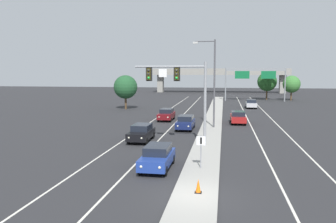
# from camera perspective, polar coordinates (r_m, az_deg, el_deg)

# --- Properties ---
(ground_plane) EXTENTS (260.00, 260.00, 0.00)m
(ground_plane) POSITION_cam_1_polar(r_m,az_deg,el_deg) (18.54, 4.42, -13.94)
(ground_plane) COLOR #28282B
(median_island) EXTENTS (2.40, 110.00, 0.15)m
(median_island) POSITION_cam_1_polar(r_m,az_deg,el_deg) (35.92, 6.85, -3.82)
(median_island) COLOR #9E9B93
(median_island) RESTS_ON ground
(lane_stripe_oncoming_center) EXTENTS (0.14, 100.00, 0.01)m
(lane_stripe_oncoming_center) POSITION_cam_1_polar(r_m,az_deg,el_deg) (43.24, 1.00, -2.12)
(lane_stripe_oncoming_center) COLOR silver
(lane_stripe_oncoming_center) RESTS_ON ground
(lane_stripe_receding_center) EXTENTS (0.14, 100.00, 0.01)m
(lane_stripe_receding_center) POSITION_cam_1_polar(r_m,az_deg,el_deg) (42.94, 13.53, -2.36)
(lane_stripe_receding_center) COLOR silver
(lane_stripe_receding_center) RESTS_ON ground
(edge_stripe_left) EXTENTS (0.14, 100.00, 0.01)m
(edge_stripe_left) POSITION_cam_1_polar(r_m,az_deg,el_deg) (43.83, -3.27, -2.01)
(edge_stripe_left) COLOR silver
(edge_stripe_left) RESTS_ON ground
(edge_stripe_right) EXTENTS (0.14, 100.00, 0.01)m
(edge_stripe_right) POSITION_cam_1_polar(r_m,az_deg,el_deg) (43.31, 17.89, -2.42)
(edge_stripe_right) COLOR silver
(edge_stripe_right) RESTS_ON ground
(overhead_signal_mast) EXTENTS (6.24, 0.44, 7.20)m
(overhead_signal_mast) POSITION_cam_1_polar(r_m,az_deg,el_deg) (29.83, 2.40, 4.21)
(overhead_signal_mast) COLOR gray
(overhead_signal_mast) RESTS_ON median_island
(median_sign_post) EXTENTS (0.60, 0.10, 2.20)m
(median_sign_post) POSITION_cam_1_polar(r_m,az_deg,el_deg) (22.96, 5.45, -5.81)
(median_sign_post) COLOR gray
(median_sign_post) RESTS_ON median_island
(street_lamp_median) EXTENTS (2.58, 0.28, 10.00)m
(street_lamp_median) POSITION_cam_1_polar(r_m,az_deg,el_deg) (39.95, 7.33, 5.46)
(street_lamp_median) COLOR #4C4C51
(street_lamp_median) RESTS_ON median_island
(car_oncoming_blue) EXTENTS (1.85, 4.48, 1.58)m
(car_oncoming_blue) POSITION_cam_1_polar(r_m,az_deg,el_deg) (23.44, -1.75, -7.45)
(car_oncoming_blue) COLOR navy
(car_oncoming_blue) RESTS_ON ground
(car_oncoming_black) EXTENTS (1.85, 4.48, 1.58)m
(car_oncoming_black) POSITION_cam_1_polar(r_m,az_deg,el_deg) (32.76, -4.41, -3.46)
(car_oncoming_black) COLOR black
(car_oncoming_black) RESTS_ON ground
(car_oncoming_navy) EXTENTS (1.87, 4.49, 1.58)m
(car_oncoming_navy) POSITION_cam_1_polar(r_m,az_deg,el_deg) (39.30, 2.92, -1.79)
(car_oncoming_navy) COLOR #141E4C
(car_oncoming_navy) RESTS_ON ground
(car_oncoming_darkred) EXTENTS (1.85, 4.48, 1.58)m
(car_oncoming_darkred) POSITION_cam_1_polar(r_m,az_deg,el_deg) (46.67, -0.26, -0.47)
(car_oncoming_darkred) COLOR #5B0F14
(car_oncoming_darkred) RESTS_ON ground
(car_receding_red) EXTENTS (1.91, 4.50, 1.58)m
(car_receding_red) POSITION_cam_1_polar(r_m,az_deg,el_deg) (44.66, 11.46, -0.92)
(car_receding_red) COLOR maroon
(car_receding_red) RESTS_ON ground
(car_receding_silver) EXTENTS (1.87, 4.49, 1.58)m
(car_receding_silver) POSITION_cam_1_polar(r_m,az_deg,el_deg) (64.49, 13.53, 1.27)
(car_receding_silver) COLOR #B7B7BC
(car_receding_silver) RESTS_ON ground
(traffic_cone_median_nose) EXTENTS (0.36, 0.36, 0.74)m
(traffic_cone_median_nose) POSITION_cam_1_polar(r_m,az_deg,el_deg) (18.67, 5.00, -12.14)
(traffic_cone_median_nose) COLOR black
(traffic_cone_median_nose) RESTS_ON median_island
(highway_sign_gantry) EXTENTS (13.28, 0.42, 7.50)m
(highway_sign_gantry) POSITION_cam_1_polar(r_m,az_deg,el_deg) (80.21, 14.16, 6.06)
(highway_sign_gantry) COLOR gray
(highway_sign_gantry) RESTS_ON ground
(overpass_bridge) EXTENTS (42.40, 6.40, 7.65)m
(overpass_bridge) POSITION_cam_1_polar(r_m,az_deg,el_deg) (111.52, 8.55, 6.05)
(overpass_bridge) COLOR gray
(overpass_bridge) RESTS_ON ground
(tree_far_left_c) EXTENTS (4.13, 4.13, 5.97)m
(tree_far_left_c) POSITION_cam_1_polar(r_m,az_deg,el_deg) (61.08, -7.01, 4.02)
(tree_far_left_c) COLOR #4C3823
(tree_far_left_c) RESTS_ON ground
(tree_far_right_a) EXTENTS (3.96, 3.96, 5.73)m
(tree_far_right_a) POSITION_cam_1_polar(r_m,az_deg,el_deg) (84.74, 19.67, 4.25)
(tree_far_right_a) COLOR #4C3823
(tree_far_right_a) RESTS_ON ground
(tree_far_right_b) EXTENTS (4.52, 4.52, 6.55)m
(tree_far_right_b) POSITION_cam_1_polar(r_m,az_deg,el_deg) (84.94, 15.99, 4.74)
(tree_far_right_b) COLOR #4C3823
(tree_far_right_b) RESTS_ON ground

